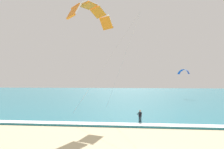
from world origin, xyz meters
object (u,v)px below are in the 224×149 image
Objects in this scene: kitesurfer at (140,116)px; kite_primary at (91,11)px; surfboard at (140,123)px; kite_distant at (184,71)px.

kite_primary is at bearing 153.89° from kitesurfer.
kitesurfer is 16.20m from kite_primary.
surfboard is 44.13m from kite_distant.
surfboard is 17.02m from kite_primary.
kite_primary reaches higher than kite_distant.
kitesurfer is 0.46× the size of kite_distant.
kite_primary is 4.14× the size of kite_distant.
kite_primary is at bearing 153.81° from surfboard.
kite_primary is at bearing -116.83° from kite_distant.
kite_primary reaches higher than surfboard.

